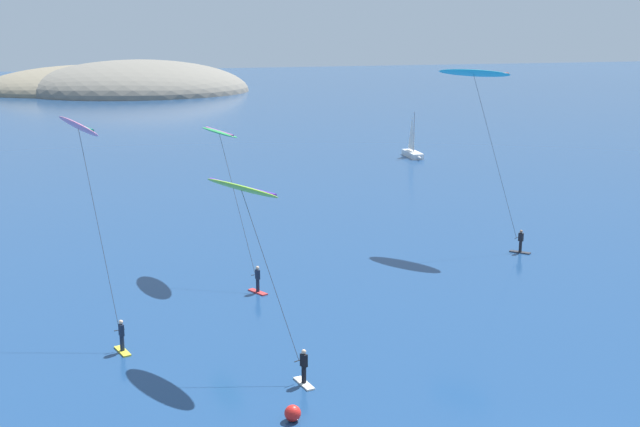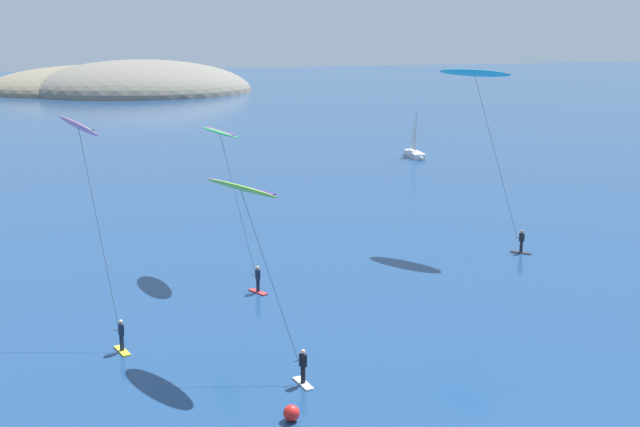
# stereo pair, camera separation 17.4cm
# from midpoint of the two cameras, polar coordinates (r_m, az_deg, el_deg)

# --- Properties ---
(headland_island) EXTENTS (67.28, 61.39, 16.04)m
(headland_island) POSITION_cam_midpoint_polar(r_m,az_deg,el_deg) (215.29, -14.13, 8.45)
(headland_island) COLOR #7A705B
(headland_island) RESTS_ON ground
(sailboat_near) EXTENTS (2.00, 5.96, 5.70)m
(sailboat_near) POSITION_cam_midpoint_polar(r_m,az_deg,el_deg) (101.79, 6.61, 4.34)
(sailboat_near) COLOR white
(sailboat_near) RESTS_ON ground
(kitesurfer_green) EXTENTS (2.58, 9.28, 9.58)m
(kitesurfer_green) POSITION_cam_midpoint_polar(r_m,az_deg,el_deg) (52.87, -7.07, 4.98)
(kitesurfer_green) COLOR red
(kitesurfer_green) RESTS_ON ground
(kitesurfer_cyan) EXTENTS (5.16, 7.34, 13.12)m
(kitesurfer_cyan) POSITION_cam_midpoint_polar(r_m,az_deg,el_deg) (59.93, 11.00, 8.99)
(kitesurfer_cyan) COLOR #2D2D33
(kitesurfer_cyan) RESTS_ON ground
(kitesurfer_lime) EXTENTS (3.69, 7.80, 8.88)m
(kitesurfer_lime) POSITION_cam_midpoint_polar(r_m,az_deg,el_deg) (38.26, -5.40, 0.78)
(kitesurfer_lime) COLOR silver
(kitesurfer_lime) RESTS_ON ground
(kitesurfer_pink) EXTENTS (2.94, 9.27, 11.42)m
(kitesurfer_pink) POSITION_cam_midpoint_polar(r_m,az_deg,el_deg) (44.59, -16.76, 5.09)
(kitesurfer_pink) COLOR yellow
(kitesurfer_pink) RESTS_ON ground
(marker_buoy) EXTENTS (0.70, 0.70, 0.70)m
(marker_buoy) POSITION_cam_midpoint_polar(r_m,az_deg,el_deg) (34.33, -2.11, -14.01)
(marker_buoy) COLOR red
(marker_buoy) RESTS_ON ground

